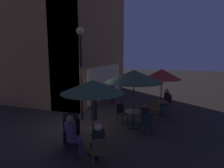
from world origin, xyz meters
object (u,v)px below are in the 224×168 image
at_px(street_lamp_near_corner, 81,52).
at_px(patio_umbrella_1, 134,76).
at_px(cafe_chair_1, 154,107).
at_px(cafe_table_2, 93,137).
at_px(cafe_chair_0, 167,101).
at_px(cafe_chair_2, 121,111).
at_px(patron_standing_5, 112,90).
at_px(patron_seated_0, 166,99).
at_px(patron_seated_3, 98,142).
at_px(patron_seated_2, 72,133).
at_px(patio_umbrella_0, 162,74).
at_px(cafe_chair_3, 146,122).
at_px(menu_sandwich_board, 72,130).
at_px(cafe_table_1, 133,116).
at_px(cafe_table_0, 161,105).
at_px(cafe_chair_4, 68,139).
at_px(cafe_chair_5, 99,150).
at_px(patio_umbrella_2, 92,87).
at_px(patron_standing_4, 94,101).
at_px(patron_seated_1, 144,117).

xyz_separation_m(street_lamp_near_corner, patio_umbrella_1, (-0.25, -2.54, -0.96)).
distance_m(patio_umbrella_1, cafe_chair_1, 2.30).
relative_size(cafe_table_2, cafe_chair_0, 0.82).
height_order(cafe_chair_2, patron_standing_5, patron_standing_5).
distance_m(patron_seated_0, patron_seated_3, 6.03).
bearing_deg(patron_seated_2, patio_umbrella_0, 40.83).
xyz_separation_m(cafe_chair_0, patron_standing_5, (0.59, 3.36, 0.30)).
bearing_deg(cafe_chair_3, cafe_chair_2, 3.62).
height_order(cafe_chair_2, cafe_chair_3, cafe_chair_3).
relative_size(menu_sandwich_board, cafe_table_1, 1.34).
relative_size(cafe_table_0, cafe_chair_2, 0.81).
bearing_deg(patron_seated_0, cafe_chair_4, -3.03).
bearing_deg(cafe_chair_5, cafe_chair_0, -49.35).
bearing_deg(patio_umbrella_2, cafe_chair_5, -143.93).
relative_size(cafe_table_2, patio_umbrella_2, 0.33).
relative_size(cafe_table_0, patio_umbrella_0, 0.31).
distance_m(cafe_table_0, patron_standing_4, 3.45).
distance_m(cafe_chair_5, patron_seated_3, 0.22).
bearing_deg(patron_seated_0, patron_standing_4, -31.36).
relative_size(patio_umbrella_1, cafe_chair_0, 2.65).
xyz_separation_m(cafe_table_2, patron_seated_1, (1.96, -1.27, 0.18)).
xyz_separation_m(cafe_table_1, cafe_chair_4, (-2.80, 1.43, -0.02)).
height_order(cafe_table_1, patron_seated_0, patron_seated_0).
distance_m(menu_sandwich_board, cafe_chair_1, 4.30).
height_order(cafe_chair_1, patron_seated_0, patron_seated_0).
xyz_separation_m(menu_sandwich_board, patron_seated_3, (-0.94, -1.41, 0.19)).
xyz_separation_m(street_lamp_near_corner, cafe_table_1, (-0.25, -2.54, -2.65)).
relative_size(cafe_table_1, cafe_chair_5, 0.83).
bearing_deg(patron_seated_2, street_lamp_near_corner, 87.32).
xyz_separation_m(cafe_chair_3, patron_seated_1, (0.10, 0.10, 0.16)).
relative_size(street_lamp_near_corner, patron_seated_0, 3.40).
xyz_separation_m(cafe_chair_0, cafe_chair_5, (-6.09, 1.44, -0.03)).
xyz_separation_m(cafe_chair_5, patron_seated_0, (5.96, -1.38, 0.17)).
bearing_deg(street_lamp_near_corner, cafe_table_1, -95.61).
distance_m(street_lamp_near_corner, patron_seated_2, 4.07).
distance_m(patron_seated_1, patron_seated_2, 2.91).
xyz_separation_m(patron_seated_1, patron_standing_4, (0.95, 2.55, 0.18)).
height_order(street_lamp_near_corner, cafe_chair_4, street_lamp_near_corner).
bearing_deg(street_lamp_near_corner, cafe_chair_2, -83.18).
bearing_deg(patron_seated_2, patio_umbrella_2, 0.00).
bearing_deg(cafe_chair_4, patron_standing_5, 71.51).
xyz_separation_m(patio_umbrella_2, cafe_chair_3, (1.86, -1.37, -1.59)).
xyz_separation_m(street_lamp_near_corner, patron_seated_2, (-3.00, -1.23, -2.47)).
distance_m(patron_seated_3, patron_standing_5, 6.82).
relative_size(cafe_chair_5, patron_seated_1, 0.71).
distance_m(cafe_table_0, cafe_chair_3, 2.85).
relative_size(patron_standing_4, patron_standing_5, 1.04).
bearing_deg(menu_sandwich_board, street_lamp_near_corner, -13.60).
bearing_deg(patron_seated_3, cafe_chair_5, 180.00).
xyz_separation_m(street_lamp_near_corner, cafe_chair_3, (-0.86, -3.19, -2.63)).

